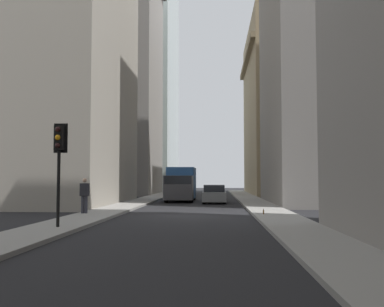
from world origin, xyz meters
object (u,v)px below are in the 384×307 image
(pedestrian, at_px, (84,194))
(discarded_bottle, at_px, (264,212))
(delivery_truck, at_px, (181,184))
(traffic_light_foreground, at_px, (59,150))
(hatchback_grey, at_px, (214,195))

(pedestrian, bearing_deg, discarded_bottle, -90.65)
(delivery_truck, bearing_deg, pedestrian, 165.67)
(traffic_light_foreground, distance_m, discarded_bottle, 10.53)
(traffic_light_foreground, bearing_deg, delivery_truck, -7.73)
(delivery_truck, distance_m, hatchback_grey, 3.94)
(delivery_truck, xyz_separation_m, traffic_light_foreground, (-20.95, 2.84, 1.48))
(delivery_truck, relative_size, pedestrian, 3.63)
(hatchback_grey, height_order, pedestrian, pedestrian)
(delivery_truck, xyz_separation_m, discarded_bottle, (-14.82, -5.29, -1.21))
(delivery_truck, height_order, discarded_bottle, delivery_truck)
(delivery_truck, bearing_deg, discarded_bottle, -160.36)
(hatchback_grey, height_order, traffic_light_foreground, traffic_light_foreground)
(delivery_truck, bearing_deg, traffic_light_foreground, 172.27)
(traffic_light_foreground, xyz_separation_m, pedestrian, (6.23, 0.92, -1.83))
(traffic_light_foreground, distance_m, pedestrian, 6.56)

